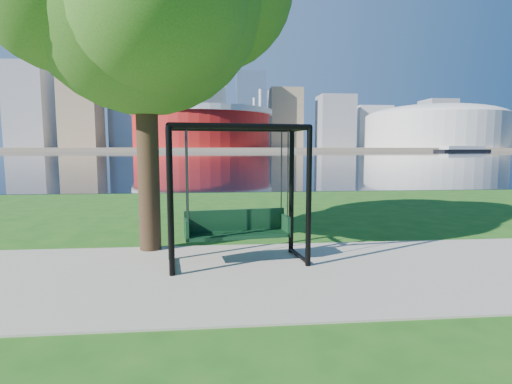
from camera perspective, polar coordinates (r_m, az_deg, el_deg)
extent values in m
plane|color=#1E5114|center=(7.47, 2.08, -10.43)|extent=(900.00, 900.00, 0.00)
cube|color=#9E937F|center=(7.00, 2.63, -11.49)|extent=(120.00, 4.00, 0.03)
cube|color=black|center=(109.12, -4.98, 5.24)|extent=(900.00, 180.00, 0.02)
cube|color=#937F60|center=(313.10, -5.32, 6.16)|extent=(900.00, 228.00, 2.00)
cylinder|color=maroon|center=(242.50, -7.69, 8.90)|extent=(80.00, 80.00, 22.00)
cylinder|color=silver|center=(243.11, -7.72, 11.14)|extent=(83.00, 83.00, 3.00)
cylinder|color=silver|center=(262.66, -0.24, 9.85)|extent=(2.00, 2.00, 32.00)
cylinder|color=silver|center=(264.92, -14.78, 9.62)|extent=(2.00, 2.00, 32.00)
cylinder|color=silver|center=(227.56, -16.34, 10.13)|extent=(2.00, 2.00, 32.00)
cylinder|color=silver|center=(224.92, 0.65, 10.43)|extent=(2.00, 2.00, 32.00)
cylinder|color=beige|center=(277.82, 24.08, 7.88)|extent=(84.00, 84.00, 20.00)
ellipsoid|color=beige|center=(278.29, 24.17, 9.73)|extent=(84.00, 84.00, 15.12)
cube|color=gray|center=(347.61, -29.57, 10.67)|extent=(28.00, 28.00, 62.00)
cube|color=#998466|center=(325.64, -23.82, 13.60)|extent=(26.00, 26.00, 88.00)
cube|color=slate|center=(342.48, -17.58, 14.05)|extent=(30.00, 24.00, 95.00)
cube|color=gray|center=(316.56, -12.83, 12.74)|extent=(24.00, 24.00, 72.00)
cube|color=silver|center=(344.52, -7.11, 12.99)|extent=(32.00, 28.00, 80.00)
cube|color=slate|center=(319.46, -0.80, 11.58)|extent=(22.00, 22.00, 58.00)
cube|color=#998466|center=(337.61, 4.16, 10.43)|extent=(26.00, 26.00, 48.00)
cube|color=gray|center=(336.72, 11.27, 9.82)|extent=(28.00, 24.00, 42.00)
cube|color=silver|center=(373.19, 16.11, 8.89)|extent=(30.00, 26.00, 36.00)
cube|color=gray|center=(376.77, 24.43, 8.85)|extent=(24.00, 24.00, 40.00)
cube|color=#998466|center=(410.28, 28.25, 7.86)|extent=(26.00, 26.00, 32.00)
sphere|color=#998466|center=(335.35, -24.21, 21.66)|extent=(10.00, 10.00, 10.00)
cylinder|color=black|center=(6.70, -12.11, -1.51)|extent=(0.11, 0.11, 2.52)
cylinder|color=black|center=(7.15, 7.55, -0.93)|extent=(0.11, 0.11, 2.52)
cylinder|color=black|center=(7.67, -12.25, -0.52)|extent=(0.11, 0.11, 2.52)
cylinder|color=black|center=(8.07, 5.08, -0.07)|extent=(0.11, 0.11, 2.52)
cylinder|color=black|center=(6.77, -2.00, 9.38)|extent=(2.40, 0.42, 0.10)
cylinder|color=black|center=(7.74, -3.43, 9.00)|extent=(2.40, 0.42, 0.10)
cylinder|color=black|center=(7.14, -12.43, 9.08)|extent=(0.23, 0.99, 0.10)
cylinder|color=black|center=(7.42, -11.97, -9.98)|extent=(0.21, 0.99, 0.08)
cylinder|color=black|center=(7.56, 6.36, 9.03)|extent=(0.23, 0.99, 0.10)
cylinder|color=black|center=(7.84, 6.13, -9.00)|extent=(0.21, 0.99, 0.08)
cube|color=black|center=(7.42, -2.68, -6.18)|extent=(1.96, 0.74, 0.07)
cube|color=black|center=(7.58, -2.98, -4.06)|extent=(1.90, 0.31, 0.42)
cube|color=black|center=(7.28, -9.88, -5.28)|extent=(0.12, 0.50, 0.37)
cube|color=black|center=(7.61, 4.20, -4.70)|extent=(0.12, 0.50, 0.37)
cylinder|color=#323337|center=(6.95, -9.76, 2.22)|extent=(0.03, 0.03, 1.59)
cylinder|color=#323337|center=(7.29, 4.57, 2.48)|extent=(0.03, 0.03, 1.59)
cylinder|color=#323337|center=(7.36, -9.95, 2.44)|extent=(0.03, 0.03, 1.59)
cylinder|color=#323337|center=(7.67, 3.65, 2.69)|extent=(0.03, 0.03, 1.59)
cylinder|color=#2E2014|center=(8.53, -15.21, 6.45)|extent=(0.44, 0.44, 4.41)
cube|color=black|center=(221.93, 27.40, 5.28)|extent=(29.68, 13.95, 1.15)
cube|color=silver|center=(221.93, 27.41, 5.65)|extent=(23.76, 11.25, 1.72)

